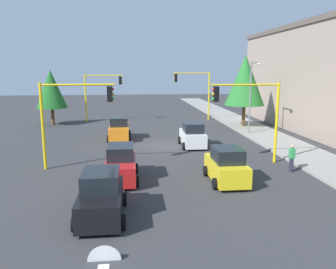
% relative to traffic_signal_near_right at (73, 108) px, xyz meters
% --- Properties ---
extents(ground_plane, '(120.00, 120.00, 0.00)m').
position_rel_traffic_signal_near_right_xyz_m(ground_plane, '(-6.00, 5.65, -3.84)').
color(ground_plane, '#353538').
extents(sidewalk_kerb, '(80.00, 4.00, 0.15)m').
position_rel_traffic_signal_near_right_xyz_m(sidewalk_kerb, '(-11.00, 16.15, -3.76)').
color(sidewalk_kerb, gray).
rests_on(sidewalk_kerb, ground).
extents(lane_arrow_near, '(2.40, 1.10, 1.10)m').
position_rel_traffic_signal_near_right_xyz_m(lane_arrow_near, '(5.51, 2.65, -3.83)').
color(lane_arrow_near, silver).
rests_on(lane_arrow_near, ground).
extents(apartment_block, '(26.26, 9.30, 10.73)m').
position_rel_traffic_signal_near_right_xyz_m(apartment_block, '(-12.28, 24.15, 1.54)').
color(apartment_block, gray).
rests_on(apartment_block, ground).
extents(traffic_signal_near_right, '(0.36, 4.59, 5.41)m').
position_rel_traffic_signal_near_right_xyz_m(traffic_signal_near_right, '(0.00, 0.00, 0.00)').
color(traffic_signal_near_right, yellow).
rests_on(traffic_signal_near_right, ground).
extents(traffic_signal_far_left, '(0.36, 4.59, 5.92)m').
position_rel_traffic_signal_near_right_xyz_m(traffic_signal_far_left, '(-20.00, 11.39, 0.34)').
color(traffic_signal_far_left, yellow).
rests_on(traffic_signal_far_left, ground).
extents(traffic_signal_far_right, '(0.36, 4.59, 5.65)m').
position_rel_traffic_signal_near_right_xyz_m(traffic_signal_far_right, '(-20.00, -0.04, 0.16)').
color(traffic_signal_far_right, yellow).
rests_on(traffic_signal_far_right, ground).
extents(traffic_signal_near_left, '(0.36, 4.59, 5.35)m').
position_rel_traffic_signal_near_right_xyz_m(traffic_signal_near_left, '(0.00, 11.30, -0.03)').
color(traffic_signal_near_left, yellow).
rests_on(traffic_signal_near_left, ground).
extents(street_lamp_curbside, '(2.15, 0.28, 7.00)m').
position_rel_traffic_signal_near_right_xyz_m(street_lamp_curbside, '(-9.61, 14.85, 0.51)').
color(street_lamp_curbside, slate).
rests_on(street_lamp_curbside, ground).
extents(tree_roadside_mid, '(4.21, 4.21, 7.70)m').
position_rel_traffic_signal_near_right_xyz_m(tree_roadside_mid, '(-14.00, 15.65, 1.21)').
color(tree_roadside_mid, brown).
rests_on(tree_roadside_mid, ground).
extents(tree_opposite_side, '(3.41, 3.41, 6.19)m').
position_rel_traffic_signal_near_right_xyz_m(tree_opposite_side, '(-18.00, -5.35, 0.21)').
color(tree_opposite_side, brown).
rests_on(tree_opposite_side, ground).
extents(car_orange, '(3.84, 2.04, 1.98)m').
position_rel_traffic_signal_near_right_xyz_m(car_orange, '(-8.96, 2.45, -2.94)').
color(car_orange, orange).
rests_on(car_orange, ground).
extents(car_white, '(3.75, 1.98, 1.98)m').
position_rel_traffic_signal_near_right_xyz_m(car_white, '(-5.32, 8.50, -2.94)').
color(car_white, white).
rests_on(car_white, ground).
extents(car_black, '(3.88, 2.05, 1.98)m').
position_rel_traffic_signal_near_right_xyz_m(car_black, '(7.55, 2.29, -2.94)').
color(car_black, black).
rests_on(car_black, ground).
extents(car_yellow, '(3.70, 2.00, 1.98)m').
position_rel_traffic_signal_near_right_xyz_m(car_yellow, '(3.65, 8.78, -2.94)').
color(car_yellow, yellow).
rests_on(car_yellow, ground).
extents(car_red, '(4.01, 1.96, 1.98)m').
position_rel_traffic_signal_near_right_xyz_m(car_red, '(2.66, 2.95, -2.94)').
color(car_red, red).
rests_on(car_red, ground).
extents(pedestrian_crossing, '(0.40, 0.24, 1.70)m').
position_rel_traffic_signal_near_right_xyz_m(pedestrian_crossing, '(2.19, 13.28, -2.93)').
color(pedestrian_crossing, '#262638').
rests_on(pedestrian_crossing, ground).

